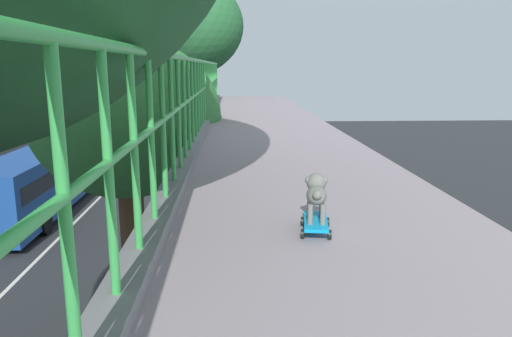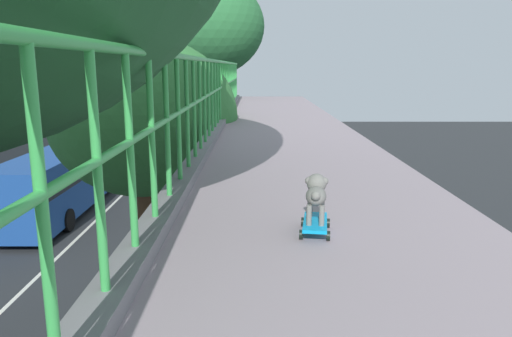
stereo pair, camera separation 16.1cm
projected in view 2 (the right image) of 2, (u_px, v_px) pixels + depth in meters
The scene contains 5 objects.
city_bus at pixel (64, 175), 22.94m from camera, with size 2.54×11.16×2.98m.
roadside_tree_far at pixel (142, 121), 10.49m from camera, with size 4.06×4.06×7.43m.
roadside_tree_farthest at pixel (194, 28), 20.87m from camera, with size 5.87×5.87×10.75m.
toy_skateboard at pixel (313, 224), 3.32m from camera, with size 0.25×0.43×0.09m.
small_dog at pixel (314, 192), 3.30m from camera, with size 0.18×0.36×0.31m.
Camera 2 is at (0.45, -0.39, 6.78)m, focal length 33.89 mm.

